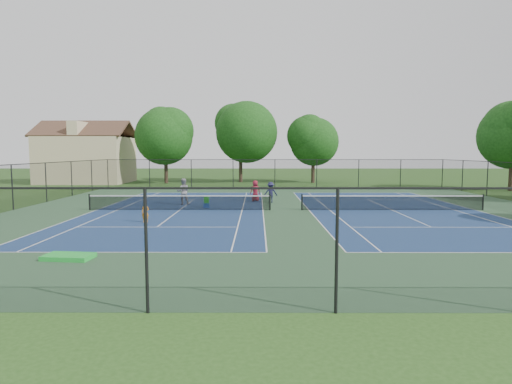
{
  "coord_description": "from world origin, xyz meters",
  "views": [
    {
      "loc": [
        -1.87,
        -27.91,
        3.85
      ],
      "look_at": [
        -1.97,
        -1.0,
        1.3
      ],
      "focal_mm": 30.0,
      "sensor_mm": 36.0,
      "label": 1
    }
  ],
  "objects_px": {
    "tree_back_b": "(241,130)",
    "ball_crate": "(206,205)",
    "bystander_b": "(271,192)",
    "child_player": "(145,212)",
    "clapboard_house": "(87,158)",
    "tree_back_c": "(313,138)",
    "bystander_c": "(255,191)",
    "tree_back_a": "(165,133)",
    "instructor": "(183,192)",
    "ball_hopper": "(206,200)"
  },
  "relations": [
    {
      "from": "bystander_c",
      "to": "ball_hopper",
      "type": "bearing_deg",
      "value": 32.74
    },
    {
      "from": "tree_back_b",
      "to": "ball_crate",
      "type": "relative_size",
      "value": 24.39
    },
    {
      "from": "ball_hopper",
      "to": "instructor",
      "type": "bearing_deg",
      "value": 137.05
    },
    {
      "from": "clapboard_house",
      "to": "tree_back_c",
      "type": "bearing_deg",
      "value": 0.0
    },
    {
      "from": "instructor",
      "to": "bystander_c",
      "type": "distance_m",
      "value": 5.63
    },
    {
      "from": "child_player",
      "to": "ball_crate",
      "type": "height_order",
      "value": "child_player"
    },
    {
      "from": "bystander_c",
      "to": "ball_hopper",
      "type": "relative_size",
      "value": 3.71
    },
    {
      "from": "tree_back_a",
      "to": "instructor",
      "type": "relative_size",
      "value": 4.8
    },
    {
      "from": "tree_back_c",
      "to": "clapboard_house",
      "type": "xyz_separation_m",
      "value": [
        -28.0,
        -0.0,
        -2.39
      ]
    },
    {
      "from": "tree_back_b",
      "to": "instructor",
      "type": "distance_m",
      "value": 23.94
    },
    {
      "from": "tree_back_c",
      "to": "instructor",
      "type": "relative_size",
      "value": 4.4
    },
    {
      "from": "tree_back_b",
      "to": "clapboard_house",
      "type": "relative_size",
      "value": 0.93
    },
    {
      "from": "child_player",
      "to": "bystander_b",
      "type": "distance_m",
      "value": 11.48
    },
    {
      "from": "child_player",
      "to": "clapboard_house",
      "type": "bearing_deg",
      "value": 118.52
    },
    {
      "from": "bystander_b",
      "to": "ball_hopper",
      "type": "bearing_deg",
      "value": 28.69
    },
    {
      "from": "ball_crate",
      "to": "tree_back_c",
      "type": "bearing_deg",
      "value": 66.43
    },
    {
      "from": "tree_back_b",
      "to": "clapboard_house",
      "type": "xyz_separation_m",
      "value": [
        -19.0,
        -1.0,
        -3.5
      ]
    },
    {
      "from": "child_player",
      "to": "tree_back_c",
      "type": "bearing_deg",
      "value": 68.38
    },
    {
      "from": "bystander_b",
      "to": "bystander_c",
      "type": "distance_m",
      "value": 1.5
    },
    {
      "from": "bystander_b",
      "to": "ball_hopper",
      "type": "xyz_separation_m",
      "value": [
        -4.5,
        -2.92,
        -0.23
      ]
    },
    {
      "from": "tree_back_c",
      "to": "instructor",
      "type": "xyz_separation_m",
      "value": [
        -12.28,
        -22.03,
        -4.53
      ]
    },
    {
      "from": "tree_back_c",
      "to": "ball_hopper",
      "type": "relative_size",
      "value": 19.09
    },
    {
      "from": "tree_back_a",
      "to": "clapboard_house",
      "type": "bearing_deg",
      "value": 174.29
    },
    {
      "from": "clapboard_house",
      "to": "instructor",
      "type": "bearing_deg",
      "value": -54.48
    },
    {
      "from": "tree_back_b",
      "to": "ball_crate",
      "type": "bearing_deg",
      "value": -93.19
    },
    {
      "from": "ball_hopper",
      "to": "ball_crate",
      "type": "bearing_deg",
      "value": 0.0
    },
    {
      "from": "tree_back_a",
      "to": "ball_hopper",
      "type": "height_order",
      "value": "tree_back_a"
    },
    {
      "from": "tree_back_c",
      "to": "bystander_c",
      "type": "height_order",
      "value": "tree_back_c"
    },
    {
      "from": "tree_back_a",
      "to": "ball_hopper",
      "type": "relative_size",
      "value": 20.81
    },
    {
      "from": "tree_back_a",
      "to": "bystander_b",
      "type": "relative_size",
      "value": 5.86
    },
    {
      "from": "tree_back_b",
      "to": "ball_crate",
      "type": "xyz_separation_m",
      "value": [
        -1.38,
        -24.8,
        -6.43
      ]
    },
    {
      "from": "tree_back_c",
      "to": "bystander_b",
      "type": "distance_m",
      "value": 22.19
    },
    {
      "from": "clapboard_house",
      "to": "instructor",
      "type": "relative_size",
      "value": 5.66
    },
    {
      "from": "bystander_b",
      "to": "child_player",
      "type": "bearing_deg",
      "value": 47.53
    },
    {
      "from": "instructor",
      "to": "tree_back_c",
      "type": "bearing_deg",
      "value": -129.17
    },
    {
      "from": "clapboard_house",
      "to": "bystander_b",
      "type": "height_order",
      "value": "clapboard_house"
    },
    {
      "from": "bystander_b",
      "to": "bystander_c",
      "type": "height_order",
      "value": "bystander_c"
    },
    {
      "from": "bystander_b",
      "to": "ball_crate",
      "type": "distance_m",
      "value": 5.4
    },
    {
      "from": "ball_crate",
      "to": "bystander_b",
      "type": "bearing_deg",
      "value": 32.94
    },
    {
      "from": "bystander_b",
      "to": "ball_crate",
      "type": "bearing_deg",
      "value": 28.69
    },
    {
      "from": "child_player",
      "to": "instructor",
      "type": "distance_m",
      "value": 7.91
    },
    {
      "from": "instructor",
      "to": "bystander_c",
      "type": "xyz_separation_m",
      "value": [
        5.23,
        2.09,
        -0.14
      ]
    },
    {
      "from": "child_player",
      "to": "bystander_b",
      "type": "relative_size",
      "value": 0.71
    },
    {
      "from": "tree_back_b",
      "to": "bystander_c",
      "type": "bearing_deg",
      "value": -84.67
    },
    {
      "from": "tree_back_b",
      "to": "bystander_b",
      "type": "distance_m",
      "value": 22.85
    },
    {
      "from": "child_player",
      "to": "instructor",
      "type": "bearing_deg",
      "value": 86.73
    },
    {
      "from": "tree_back_a",
      "to": "clapboard_house",
      "type": "xyz_separation_m",
      "value": [
        -10.0,
        1.0,
        -2.95
      ]
    },
    {
      "from": "clapboard_house",
      "to": "bystander_c",
      "type": "height_order",
      "value": "clapboard_house"
    },
    {
      "from": "bystander_b",
      "to": "ball_hopper",
      "type": "height_order",
      "value": "bystander_b"
    },
    {
      "from": "instructor",
      "to": "tree_back_b",
      "type": "bearing_deg",
      "value": -108.14
    }
  ]
}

